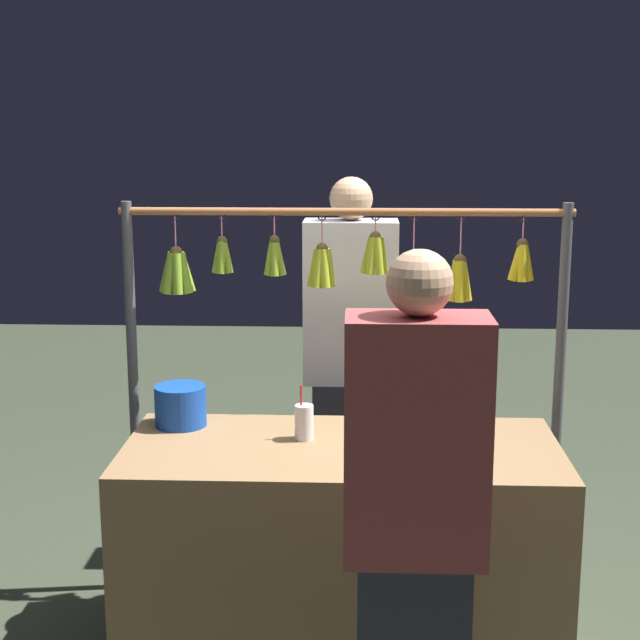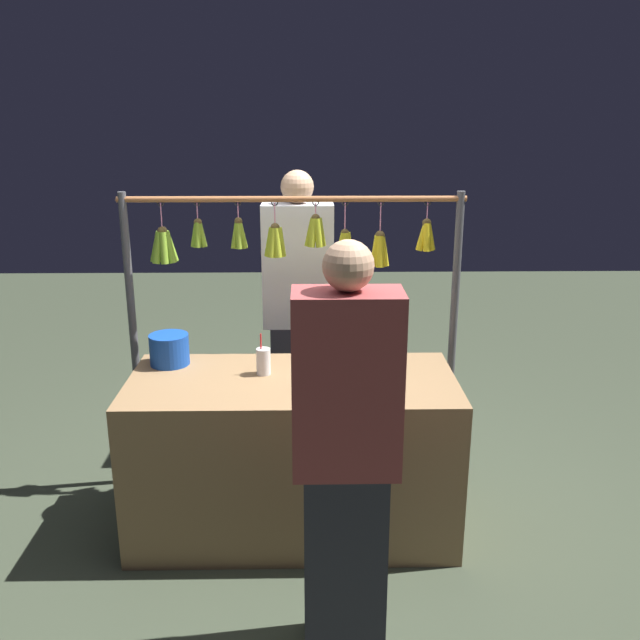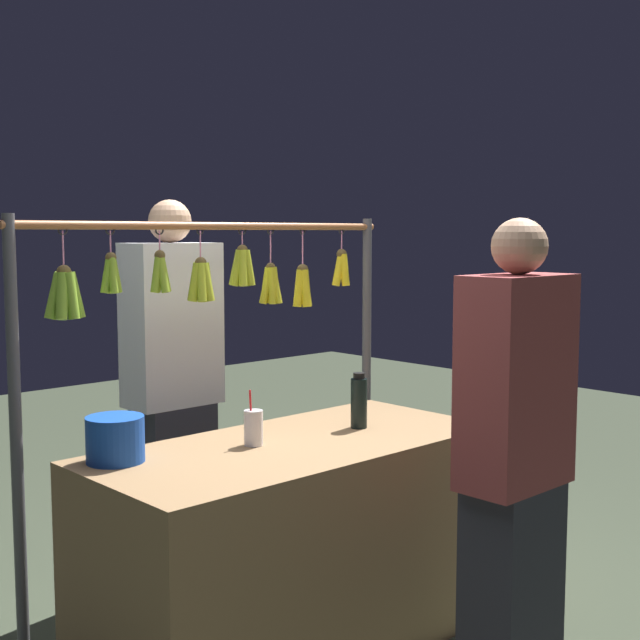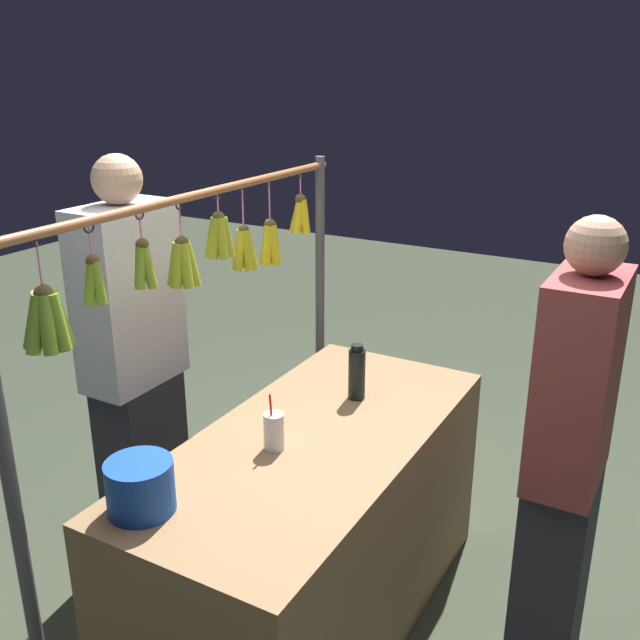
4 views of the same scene
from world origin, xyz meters
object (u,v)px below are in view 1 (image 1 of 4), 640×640
water_bottle (438,419)px  vendor_person (350,373)px  blue_bucket (181,406)px  drink_cup (304,422)px  customer_person (414,546)px

water_bottle → vendor_person: 0.93m
vendor_person → blue_bucket: bearing=44.0°
drink_cup → vendor_person: size_ratio=0.12×
drink_cup → water_bottle: bearing=172.0°
vendor_person → customer_person: bearing=96.7°
blue_bucket → drink_cup: size_ratio=0.96×
water_bottle → customer_person: 0.87m
drink_cup → customer_person: 0.99m
drink_cup → vendor_person: vendor_person is taller
water_bottle → drink_cup: (0.50, -0.07, -0.04)m
blue_bucket → customer_person: customer_person is taller
vendor_person → drink_cup: bearing=78.2°
water_bottle → vendor_person: bearing=-68.9°
blue_bucket → customer_person: (-0.87, 1.07, -0.08)m
blue_bucket → water_bottle: bearing=167.6°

